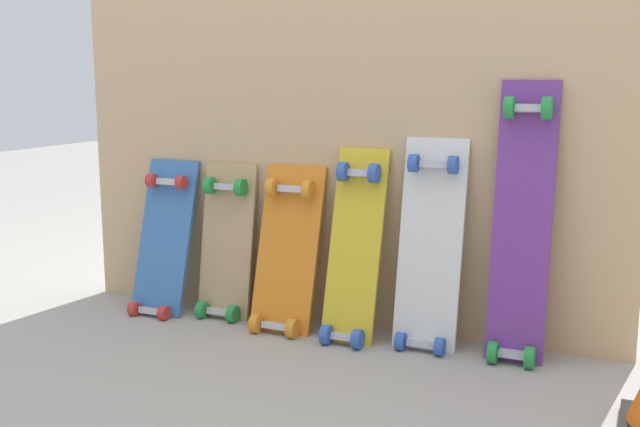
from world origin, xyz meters
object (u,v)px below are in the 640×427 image
at_px(skateboard_orange, 286,258).
at_px(skateboard_purple, 521,232).
at_px(skateboard_yellow, 354,255).
at_px(skateboard_natural, 226,249).
at_px(skateboard_blue, 163,247).
at_px(skateboard_white, 429,254).

height_order(skateboard_orange, skateboard_purple, skateboard_purple).
relative_size(skateboard_orange, skateboard_purple, 0.68).
bearing_deg(skateboard_yellow, skateboard_natural, 175.12).
bearing_deg(skateboard_blue, skateboard_yellow, -0.23).
xyz_separation_m(skateboard_blue, skateboard_white, (1.03, 0.03, 0.06)).
bearing_deg(skateboard_natural, skateboard_blue, -170.48).
xyz_separation_m(skateboard_natural, skateboard_orange, (0.27, -0.04, 0.00)).
height_order(skateboard_natural, skateboard_white, skateboard_white).
bearing_deg(skateboard_natural, skateboard_orange, -8.41).
relative_size(skateboard_blue, skateboard_orange, 1.01).
xyz_separation_m(skateboard_blue, skateboard_orange, (0.52, 0.00, 0.01)).
distance_m(skateboard_natural, skateboard_yellow, 0.53).
bearing_deg(skateboard_natural, skateboard_purple, -0.78).
distance_m(skateboard_blue, skateboard_purple, 1.33).
height_order(skateboard_orange, skateboard_yellow, skateboard_yellow).
relative_size(skateboard_orange, skateboard_yellow, 0.90).
bearing_deg(skateboard_purple, skateboard_orange, -178.22).
xyz_separation_m(skateboard_natural, skateboard_purple, (1.07, -0.01, 0.15)).
bearing_deg(skateboard_white, skateboard_blue, -178.57).
relative_size(skateboard_blue, skateboard_white, 0.85).
bearing_deg(skateboard_purple, skateboard_natural, 179.22).
height_order(skateboard_blue, skateboard_yellow, skateboard_yellow).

